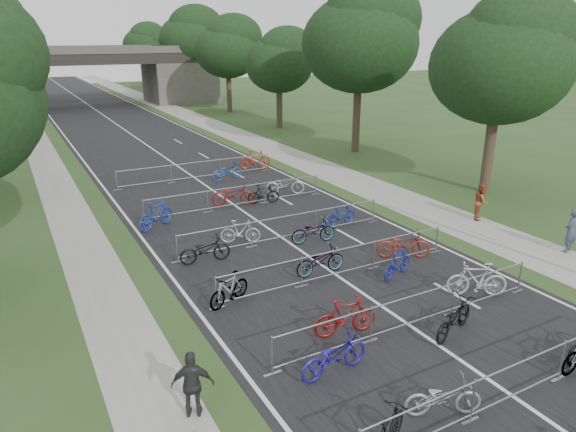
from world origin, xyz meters
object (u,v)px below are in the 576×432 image
object	(u,v)px
pedestrian_b	(481,202)
pedestrian_c	(193,385)
pedestrian_a	(570,231)
overpass_bridge	(87,77)

from	to	relation	value
pedestrian_b	pedestrian_c	world-z (taller)	pedestrian_b
pedestrian_b	pedestrian_c	xyz separation A→B (m)	(-16.00, -6.19, -0.04)
pedestrian_a	overpass_bridge	bearing A→B (deg)	-97.24
overpass_bridge	pedestrian_c	xyz separation A→B (m)	(-6.80, -58.26, -2.72)
overpass_bridge	pedestrian_c	distance (m)	58.72
overpass_bridge	pedestrian_a	distance (m)	57.26
pedestrian_a	pedestrian_c	xyz separation A→B (m)	(-16.00, -1.81, -0.07)
pedestrian_b	pedestrian_a	bearing A→B (deg)	-128.31
pedestrian_a	pedestrian_c	distance (m)	16.10
overpass_bridge	pedestrian_c	bearing A→B (deg)	-96.66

